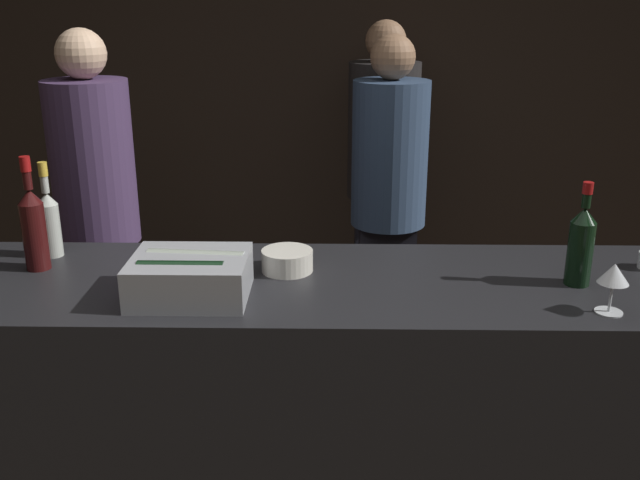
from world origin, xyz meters
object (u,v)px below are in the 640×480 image
object	(u,v)px
person_in_hoodie	(382,166)
person_grey_polo	(97,204)
red_wine_bottle_tall	(33,225)
bowl_white	(287,260)
person_blond_tee	(389,190)
ice_bin_with_bottles	(190,275)
red_wine_bottle_burgundy	(581,243)
wine_glass	(614,276)
rose_wine_bottle	(49,220)

from	to	relation	value
person_in_hoodie	person_grey_polo	bearing A→B (deg)	-10.60
red_wine_bottle_tall	person_in_hoodie	bearing A→B (deg)	53.20
bowl_white	person_grey_polo	size ratio (longest dim) A/B	0.10
person_blond_tee	person_in_hoodie	bearing A→B (deg)	-118.01
person_in_hoodie	person_grey_polo	size ratio (longest dim) A/B	1.01
ice_bin_with_bottles	red_wine_bottle_tall	size ratio (longest dim) A/B	0.91
red_wine_bottle_burgundy	person_in_hoodie	distance (m)	1.80
bowl_white	wine_glass	world-z (taller)	wine_glass
wine_glass	person_grey_polo	size ratio (longest dim) A/B	0.09
ice_bin_with_bottles	red_wine_bottle_tall	xyz separation A→B (m)	(-0.54, 0.22, 0.08)
ice_bin_with_bottles	wine_glass	world-z (taller)	wine_glass
red_wine_bottle_tall	person_blond_tee	size ratio (longest dim) A/B	0.22
bowl_white	red_wine_bottle_tall	distance (m)	0.81
red_wine_bottle_tall	person_blond_tee	bearing A→B (deg)	44.96
red_wine_bottle_tall	red_wine_bottle_burgundy	world-z (taller)	red_wine_bottle_tall
wine_glass	red_wine_bottle_tall	xyz separation A→B (m)	(-1.72, 0.31, 0.04)
rose_wine_bottle	person_blond_tee	xyz separation A→B (m)	(1.22, 1.10, -0.18)
ice_bin_with_bottles	bowl_white	xyz separation A→B (m)	(0.27, 0.21, -0.03)
red_wine_bottle_tall	person_in_hoodie	world-z (taller)	person_in_hoodie
person_in_hoodie	person_grey_polo	distance (m)	1.51
red_wine_bottle_burgundy	bowl_white	bearing A→B (deg)	173.85
red_wine_bottle_tall	person_blond_tee	xyz separation A→B (m)	(1.22, 1.22, -0.20)
rose_wine_bottle	person_grey_polo	distance (m)	0.77
person_grey_polo	red_wine_bottle_tall	bearing A→B (deg)	-16.11
bowl_white	person_blond_tee	xyz separation A→B (m)	(0.42, 1.23, -0.09)
person_grey_polo	bowl_white	bearing A→B (deg)	23.53
person_in_hoodie	ice_bin_with_bottles	bearing A→B (deg)	29.09
wine_glass	rose_wine_bottle	distance (m)	1.77
ice_bin_with_bottles	person_grey_polo	distance (m)	1.26
red_wine_bottle_burgundy	wine_glass	bearing A→B (deg)	-83.66
wine_glass	person_grey_polo	distance (m)	2.17
person_grey_polo	red_wine_bottle_burgundy	bearing A→B (deg)	39.33
wine_glass	rose_wine_bottle	xyz separation A→B (m)	(-1.72, 0.43, 0.02)
wine_glass	red_wine_bottle_tall	distance (m)	1.75
ice_bin_with_bottles	person_blond_tee	distance (m)	1.60
ice_bin_with_bottles	person_blond_tee	bearing A→B (deg)	64.43
wine_glass	person_blond_tee	size ratio (longest dim) A/B	0.09
red_wine_bottle_burgundy	person_grey_polo	world-z (taller)	person_grey_polo
wine_glass	person_in_hoodie	bearing A→B (deg)	104.56
ice_bin_with_bottles	person_grey_polo	size ratio (longest dim) A/B	0.20
ice_bin_with_bottles	wine_glass	bearing A→B (deg)	-4.56
rose_wine_bottle	person_in_hoodie	world-z (taller)	person_in_hoodie
person_blond_tee	red_wine_bottle_burgundy	bearing A→B (deg)	80.99
person_in_hoodie	person_blond_tee	world-z (taller)	person_in_hoodie
red_wine_bottle_tall	person_in_hoodie	xyz separation A→B (m)	(1.22, 1.63, -0.18)
person_grey_polo	rose_wine_bottle	bearing A→B (deg)	-15.00
red_wine_bottle_burgundy	rose_wine_bottle	size ratio (longest dim) A/B	0.99
ice_bin_with_bottles	person_blond_tee	size ratio (longest dim) A/B	0.20
person_blond_tee	person_grey_polo	world-z (taller)	person_grey_polo
red_wine_bottle_tall	rose_wine_bottle	bearing A→B (deg)	89.08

